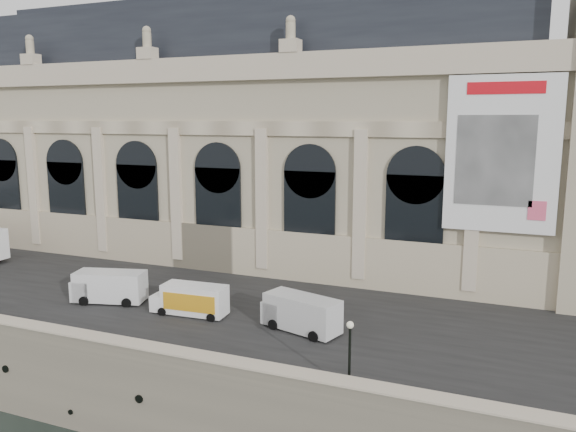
% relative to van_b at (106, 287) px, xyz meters
% --- Properties ---
extents(quay, '(160.00, 70.00, 6.00)m').
position_rel_van_b_xyz_m(quay, '(8.44, 25.48, -4.42)').
color(quay, gray).
rests_on(quay, ground).
extents(street, '(160.00, 24.00, 0.06)m').
position_rel_van_b_xyz_m(street, '(8.44, 4.48, -1.39)').
color(street, '#2D2D2D').
rests_on(street, quay).
extents(parapet, '(160.00, 1.40, 1.21)m').
position_rel_van_b_xyz_m(parapet, '(8.44, -8.92, -0.80)').
color(parapet, gray).
rests_on(parapet, quay).
extents(museum, '(69.00, 18.70, 29.10)m').
position_rel_van_b_xyz_m(museum, '(2.46, 21.34, 12.30)').
color(museum, '#BDB091').
rests_on(museum, quay).
extents(van_b, '(6.64, 3.88, 2.78)m').
position_rel_van_b_xyz_m(van_b, '(0.00, 0.00, 0.00)').
color(van_b, silver).
rests_on(van_b, quay).
extents(van_c, '(6.56, 3.92, 2.74)m').
position_rel_van_b_xyz_m(van_c, '(17.98, 0.15, -0.02)').
color(van_c, silver).
rests_on(van_c, quay).
extents(box_truck, '(6.49, 2.61, 2.57)m').
position_rel_van_b_xyz_m(box_truck, '(8.58, 0.03, -0.13)').
color(box_truck, white).
rests_on(box_truck, quay).
extents(lamp_right, '(0.43, 0.43, 4.26)m').
position_rel_van_b_xyz_m(lamp_right, '(24.22, -7.58, 0.70)').
color(lamp_right, black).
rests_on(lamp_right, quay).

